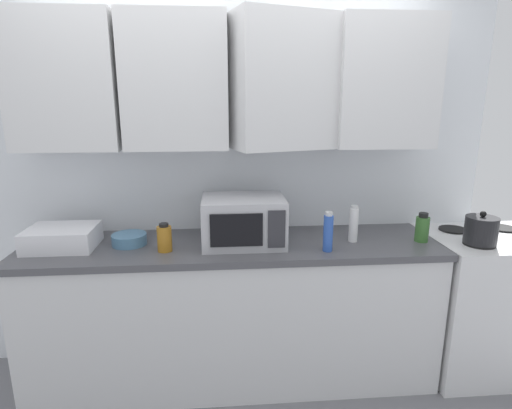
{
  "coord_description": "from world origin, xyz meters",
  "views": [
    {
      "loc": [
        -0.06,
        -2.66,
        1.73
      ],
      "look_at": [
        0.15,
        -0.25,
        1.12
      ],
      "focal_mm": 29.11,
      "sensor_mm": 36.0,
      "label": 1
    }
  ],
  "objects_px": {
    "stove_range": "(482,302)",
    "bottle_blue_cleaner": "(328,232)",
    "dish_rack": "(62,238)",
    "bottle_white_jar": "(354,224)",
    "bottle_green_oil": "(422,228)",
    "bowl_ceramic_small": "(129,239)",
    "kettle": "(481,230)",
    "bottle_amber_vinegar": "(164,238)",
    "microwave": "(243,221)"
  },
  "relations": [
    {
      "from": "dish_rack",
      "to": "kettle",
      "type": "bearing_deg",
      "value": -3.77
    },
    {
      "from": "bottle_white_jar",
      "to": "bottle_green_oil",
      "type": "bearing_deg",
      "value": -4.52
    },
    {
      "from": "microwave",
      "to": "kettle",
      "type": "bearing_deg",
      "value": -5.91
    },
    {
      "from": "bottle_green_oil",
      "to": "bowl_ceramic_small",
      "type": "height_order",
      "value": "bottle_green_oil"
    },
    {
      "from": "stove_range",
      "to": "kettle",
      "type": "distance_m",
      "value": 0.58
    },
    {
      "from": "dish_rack",
      "to": "bottle_white_jar",
      "type": "height_order",
      "value": "bottle_white_jar"
    },
    {
      "from": "stove_range",
      "to": "bottle_white_jar",
      "type": "relative_size",
      "value": 4.12
    },
    {
      "from": "stove_range",
      "to": "bottle_blue_cleaner",
      "type": "height_order",
      "value": "bottle_blue_cleaner"
    },
    {
      "from": "bottle_white_jar",
      "to": "bottle_amber_vinegar",
      "type": "distance_m",
      "value": 1.11
    },
    {
      "from": "bottle_blue_cleaner",
      "to": "bottle_amber_vinegar",
      "type": "xyz_separation_m",
      "value": [
        -0.92,
        0.08,
        -0.03
      ]
    },
    {
      "from": "stove_range",
      "to": "kettle",
      "type": "height_order",
      "value": "kettle"
    },
    {
      "from": "dish_rack",
      "to": "stove_range",
      "type": "bearing_deg",
      "value": -0.44
    },
    {
      "from": "kettle",
      "to": "bottle_green_oil",
      "type": "bearing_deg",
      "value": 163.63
    },
    {
      "from": "stove_range",
      "to": "bottle_green_oil",
      "type": "relative_size",
      "value": 5.16
    },
    {
      "from": "dish_rack",
      "to": "microwave",
      "type": "bearing_deg",
      "value": -0.91
    },
    {
      "from": "bottle_amber_vinegar",
      "to": "kettle",
      "type": "bearing_deg",
      "value": -1.61
    },
    {
      "from": "kettle",
      "to": "bottle_green_oil",
      "type": "distance_m",
      "value": 0.32
    },
    {
      "from": "dish_rack",
      "to": "bottle_white_jar",
      "type": "relative_size",
      "value": 1.72
    },
    {
      "from": "bottle_green_oil",
      "to": "bowl_ceramic_small",
      "type": "xyz_separation_m",
      "value": [
        -1.75,
        0.09,
        -0.05
      ]
    },
    {
      "from": "dish_rack",
      "to": "bottle_green_oil",
      "type": "height_order",
      "value": "bottle_green_oil"
    },
    {
      "from": "dish_rack",
      "to": "bottle_amber_vinegar",
      "type": "xyz_separation_m",
      "value": [
        0.6,
        -0.11,
        0.02
      ]
    },
    {
      "from": "kettle",
      "to": "bowl_ceramic_small",
      "type": "bearing_deg",
      "value": 175.06
    },
    {
      "from": "bottle_white_jar",
      "to": "bottle_amber_vinegar",
      "type": "bearing_deg",
      "value": -176.26
    },
    {
      "from": "microwave",
      "to": "bottle_white_jar",
      "type": "xyz_separation_m",
      "value": [
        0.66,
        -0.02,
        -0.03
      ]
    },
    {
      "from": "microwave",
      "to": "bottle_blue_cleaner",
      "type": "relative_size",
      "value": 2.09
    },
    {
      "from": "dish_rack",
      "to": "bottle_amber_vinegar",
      "type": "height_order",
      "value": "bottle_amber_vinegar"
    },
    {
      "from": "bottle_amber_vinegar",
      "to": "bowl_ceramic_small",
      "type": "distance_m",
      "value": 0.26
    },
    {
      "from": "stove_range",
      "to": "microwave",
      "type": "distance_m",
      "value": 1.66
    },
    {
      "from": "kettle",
      "to": "bottle_white_jar",
      "type": "distance_m",
      "value": 0.74
    },
    {
      "from": "dish_rack",
      "to": "bottle_amber_vinegar",
      "type": "bearing_deg",
      "value": -10.31
    },
    {
      "from": "stove_range",
      "to": "microwave",
      "type": "height_order",
      "value": "microwave"
    },
    {
      "from": "bottle_blue_cleaner",
      "to": "bottle_green_oil",
      "type": "distance_m",
      "value": 0.62
    },
    {
      "from": "microwave",
      "to": "bowl_ceramic_small",
      "type": "bearing_deg",
      "value": 177.07
    },
    {
      "from": "kettle",
      "to": "bottle_white_jar",
      "type": "xyz_separation_m",
      "value": [
        -0.73,
        0.12,
        0.02
      ]
    },
    {
      "from": "kettle",
      "to": "microwave",
      "type": "bearing_deg",
      "value": 174.09
    },
    {
      "from": "bowl_ceramic_small",
      "to": "kettle",
      "type": "bearing_deg",
      "value": -4.94
    },
    {
      "from": "kettle",
      "to": "dish_rack",
      "type": "height_order",
      "value": "kettle"
    },
    {
      "from": "kettle",
      "to": "bottle_white_jar",
      "type": "relative_size",
      "value": 0.88
    },
    {
      "from": "bottle_white_jar",
      "to": "bottle_blue_cleaner",
      "type": "xyz_separation_m",
      "value": [
        -0.19,
        -0.15,
        0.0
      ]
    },
    {
      "from": "stove_range",
      "to": "microwave",
      "type": "relative_size",
      "value": 1.9
    },
    {
      "from": "bottle_green_oil",
      "to": "bowl_ceramic_small",
      "type": "distance_m",
      "value": 1.75
    },
    {
      "from": "microwave",
      "to": "bowl_ceramic_small",
      "type": "height_order",
      "value": "microwave"
    },
    {
      "from": "stove_range",
      "to": "kettle",
      "type": "xyz_separation_m",
      "value": [
        -0.17,
        -0.14,
        0.54
      ]
    },
    {
      "from": "microwave",
      "to": "bottle_blue_cleaner",
      "type": "height_order",
      "value": "microwave"
    },
    {
      "from": "kettle",
      "to": "bottle_white_jar",
      "type": "bearing_deg",
      "value": 170.28
    },
    {
      "from": "dish_rack",
      "to": "bowl_ceramic_small",
      "type": "distance_m",
      "value": 0.37
    },
    {
      "from": "kettle",
      "to": "bottle_blue_cleaner",
      "type": "relative_size",
      "value": 0.85
    },
    {
      "from": "kettle",
      "to": "microwave",
      "type": "relative_size",
      "value": 0.4
    },
    {
      "from": "bottle_blue_cleaner",
      "to": "bowl_ceramic_small",
      "type": "bearing_deg",
      "value": 169.88
    },
    {
      "from": "dish_rack",
      "to": "bottle_green_oil",
      "type": "bearing_deg",
      "value": -1.85
    }
  ]
}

